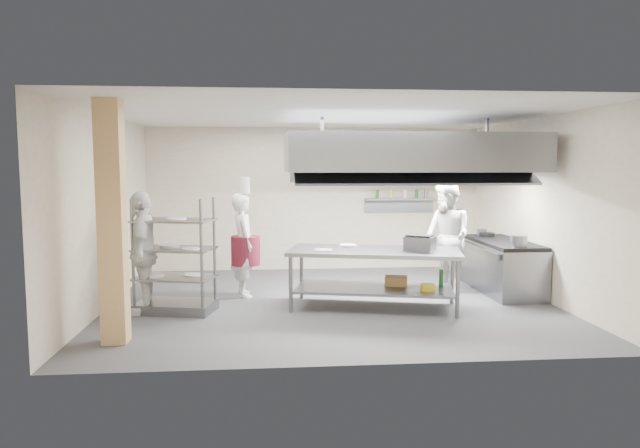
{
  "coord_description": "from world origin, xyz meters",
  "views": [
    {
      "loc": [
        -0.98,
        -9.04,
        2.19
      ],
      "look_at": [
        -0.15,
        0.2,
        1.25
      ],
      "focal_mm": 32.0,
      "sensor_mm": 36.0,
      "label": 1
    }
  ],
  "objects": [
    {
      "name": "chef_head",
      "position": [
        -1.42,
        0.54,
        0.87
      ],
      "size": [
        0.56,
        0.72,
        1.75
      ],
      "primitive_type": "imported",
      "rotation": [
        0.0,
        0.0,
        1.82
      ],
      "color": "white",
      "rests_on": "floor"
    },
    {
      "name": "griddle",
      "position": [
        1.32,
        -0.54,
        1.02
      ],
      "size": [
        0.54,
        0.51,
        0.21
      ],
      "primitive_type": "cube",
      "rotation": [
        0.0,
        0.0,
        -0.56
      ],
      "color": "slate",
      "rests_on": "island_worktop"
    },
    {
      "name": "island",
      "position": [
        0.63,
        -0.45,
        0.46
      ],
      "size": [
        2.79,
        1.66,
        0.91
      ],
      "primitive_type": null,
      "rotation": [
        0.0,
        0.0,
        -0.23
      ],
      "color": "slate",
      "rests_on": "floor"
    },
    {
      "name": "plate_stack",
      "position": [
        -2.4,
        -0.43,
        0.55
      ],
      "size": [
        0.28,
        0.28,
        0.05
      ],
      "primitive_type": "cylinder",
      "color": "silver",
      "rests_on": "pass_rack"
    },
    {
      "name": "wall_back",
      "position": [
        0.0,
        3.0,
        1.5
      ],
      "size": [
        7.0,
        0.0,
        7.0
      ],
      "primitive_type": "plane",
      "rotation": [
        1.57,
        0.0,
        0.0
      ],
      "color": "#B9AA93",
      "rests_on": "ground"
    },
    {
      "name": "island_undershelf",
      "position": [
        0.63,
        -0.45,
        0.3
      ],
      "size": [
        2.56,
        1.51,
        0.04
      ],
      "primitive_type": "cube",
      "rotation": [
        0.0,
        0.0,
        -0.23
      ],
      "color": "slate",
      "rests_on": "island"
    },
    {
      "name": "exhaust_hood",
      "position": [
        1.3,
        0.4,
        2.4
      ],
      "size": [
        4.0,
        2.5,
        0.6
      ],
      "primitive_type": "cube",
      "color": "gray",
      "rests_on": "ceiling"
    },
    {
      "name": "hood_strip_b",
      "position": [
        2.2,
        0.4,
        2.08
      ],
      "size": [
        1.6,
        0.12,
        0.04
      ],
      "primitive_type": "cube",
      "color": "white",
      "rests_on": "exhaust_hood"
    },
    {
      "name": "cooking_range",
      "position": [
        3.08,
        0.5,
        0.42
      ],
      "size": [
        0.8,
        2.0,
        0.84
      ],
      "primitive_type": "cube",
      "color": "slate",
      "rests_on": "floor"
    },
    {
      "name": "stockpot",
      "position": [
        3.04,
        -0.24,
        0.99
      ],
      "size": [
        0.26,
        0.26,
        0.18
      ],
      "primitive_type": "cylinder",
      "color": "gray",
      "rests_on": "range_top"
    },
    {
      "name": "ceiling",
      "position": [
        0.0,
        0.0,
        3.0
      ],
      "size": [
        7.0,
        7.0,
        0.0
      ],
      "primitive_type": "plane",
      "rotation": [
        3.14,
        0.0,
        0.0
      ],
      "color": "silver",
      "rests_on": "wall_back"
    },
    {
      "name": "column",
      "position": [
        -2.9,
        -1.9,
        1.5
      ],
      "size": [
        0.3,
        0.3,
        3.0
      ],
      "primitive_type": "cube",
      "color": "#DDAE71",
      "rests_on": "floor"
    },
    {
      "name": "chef_line",
      "position": [
        2.07,
        0.48,
        0.97
      ],
      "size": [
        0.96,
        1.1,
        1.94
      ],
      "primitive_type": "imported",
      "rotation": [
        0.0,
        0.0,
        -1.3
      ],
      "color": "silver",
      "rests_on": "floor"
    },
    {
      "name": "wall_left",
      "position": [
        -3.5,
        0.0,
        1.5
      ],
      "size": [
        0.0,
        6.0,
        6.0
      ],
      "primitive_type": "plane",
      "rotation": [
        1.57,
        0.0,
        1.57
      ],
      "color": "#B9AA93",
      "rests_on": "ground"
    },
    {
      "name": "wicker_basket",
      "position": [
        1.0,
        -0.36,
        0.4
      ],
      "size": [
        0.39,
        0.32,
        0.15
      ],
      "primitive_type": "cube",
      "rotation": [
        0.0,
        0.0,
        -0.25
      ],
      "color": "brown",
      "rests_on": "island_undershelf"
    },
    {
      "name": "hood_strip_a",
      "position": [
        0.4,
        0.4,
        2.08
      ],
      "size": [
        1.6,
        0.12,
        0.04
      ],
      "primitive_type": "cube",
      "color": "white",
      "rests_on": "exhaust_hood"
    },
    {
      "name": "floor",
      "position": [
        0.0,
        0.0,
        0.0
      ],
      "size": [
        7.0,
        7.0,
        0.0
      ],
      "primitive_type": "plane",
      "color": "#323234",
      "rests_on": "ground"
    },
    {
      "name": "pass_rack",
      "position": [
        -2.4,
        -0.43,
        0.86
      ],
      "size": [
        1.27,
        0.92,
        1.72
      ],
      "primitive_type": null,
      "rotation": [
        0.0,
        0.0,
        -0.23
      ],
      "color": "slate",
      "rests_on": "floor"
    },
    {
      "name": "wall_right",
      "position": [
        3.5,
        0.0,
        1.5
      ],
      "size": [
        0.0,
        6.0,
        6.0
      ],
      "primitive_type": "plane",
      "rotation": [
        1.57,
        0.0,
        -1.57
      ],
      "color": "#B9AA93",
      "rests_on": "ground"
    },
    {
      "name": "wall_shelf",
      "position": [
        1.8,
        2.84,
        1.5
      ],
      "size": [
        1.5,
        0.28,
        0.04
      ],
      "primitive_type": "cube",
      "color": "gray",
      "rests_on": "wall_back"
    },
    {
      "name": "range_top",
      "position": [
        3.08,
        0.5,
        0.87
      ],
      "size": [
        0.78,
        1.96,
        0.06
      ],
      "primitive_type": "cube",
      "color": "black",
      "rests_on": "cooking_range"
    },
    {
      "name": "chef_plating",
      "position": [
        -2.86,
        -0.46,
        0.91
      ],
      "size": [
        0.56,
        1.11,
        1.83
      ],
      "primitive_type": "imported",
      "rotation": [
        0.0,
        0.0,
        -1.46
      ],
      "color": "white",
      "rests_on": "floor"
    },
    {
      "name": "island_worktop",
      "position": [
        0.63,
        -0.45,
        0.88
      ],
      "size": [
        2.79,
        1.66,
        0.06
      ],
      "primitive_type": "cube",
      "rotation": [
        0.0,
        0.0,
        -0.23
      ],
      "color": "gray",
      "rests_on": "island"
    }
  ]
}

